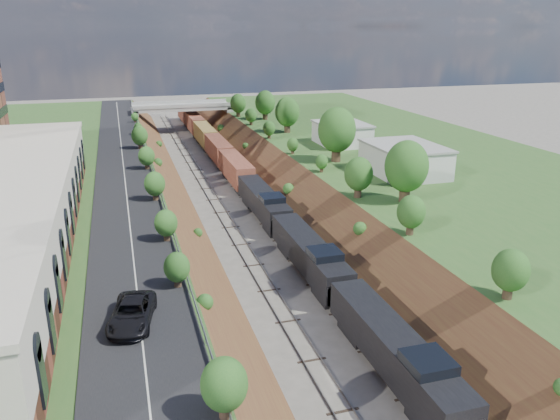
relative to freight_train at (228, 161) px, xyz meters
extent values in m
cube|color=#335D26|center=(30.40, -17.20, -0.07)|extent=(44.00, 180.00, 5.00)
cube|color=brown|center=(-13.60, -17.20, -2.57)|extent=(10.00, 180.00, 10.00)
cube|color=brown|center=(8.40, -17.20, -2.57)|extent=(10.00, 180.00, 10.00)
cube|color=gray|center=(-5.20, -17.20, -2.48)|extent=(1.58, 180.00, 0.18)
cube|color=gray|center=(0.00, -17.20, -2.48)|extent=(1.58, 180.00, 0.18)
cube|color=black|center=(-18.10, -17.20, 2.48)|extent=(8.00, 180.00, 0.10)
cube|color=#99999E|center=(-14.00, -17.20, 2.98)|extent=(0.06, 171.00, 0.30)
cube|color=gray|center=(-14.10, 44.80, 0.53)|extent=(1.50, 8.00, 6.20)
cube|color=gray|center=(8.90, 44.80, 0.53)|extent=(1.50, 8.00, 6.20)
cube|color=gray|center=(-2.60, 44.80, 3.63)|extent=(24.00, 8.00, 1.00)
cube|color=gray|center=(-2.60, 40.80, 4.43)|extent=(24.00, 0.30, 0.80)
cube|color=gray|center=(-2.60, 48.80, 4.43)|extent=(24.00, 0.30, 0.80)
cube|color=silver|center=(20.90, -25.20, 4.43)|extent=(9.00, 12.00, 4.00)
cube|color=silver|center=(20.40, -3.20, 4.23)|extent=(8.00, 10.00, 3.60)
cylinder|color=#473323|center=(14.40, -37.20, 3.74)|extent=(1.30, 1.30, 2.62)
ellipsoid|color=#255E21|center=(14.40, -37.20, 6.89)|extent=(5.25, 5.25, 6.30)
cylinder|color=#473323|center=(-14.40, -57.20, 3.04)|extent=(0.66, 0.66, 1.22)
ellipsoid|color=#255E21|center=(-14.40, -57.20, 4.51)|extent=(2.45, 2.45, 2.94)
cube|color=black|center=(0.00, -62.26, -0.21)|extent=(3.01, 18.09, 2.92)
cube|color=silver|center=(0.00, -69.80, 0.23)|extent=(2.77, 3.00, 0.15)
cube|color=black|center=(0.00, -66.80, 1.53)|extent=(2.95, 3.10, 0.90)
cube|color=black|center=(0.00, -43.18, -0.21)|extent=(3.01, 18.09, 2.92)
cube|color=black|center=(0.00, -24.09, -0.21)|extent=(3.01, 18.09, 2.92)
cube|color=brown|center=(0.00, 26.13, 0.14)|extent=(3.01, 80.36, 3.62)
imported|color=black|center=(-18.61, -57.72, 3.38)|extent=(4.02, 6.60, 1.71)
camera|label=1|loc=(-18.36, -93.78, 22.78)|focal=35.00mm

